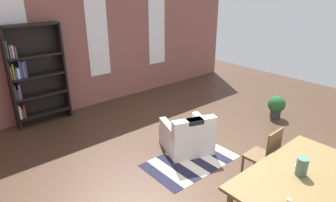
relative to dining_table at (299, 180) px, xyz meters
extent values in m
plane|color=#453022|center=(0.20, 0.86, -0.68)|extent=(11.63, 11.63, 0.00)
cube|color=#8F564E|center=(0.20, 5.39, 0.99)|extent=(8.79, 0.12, 3.34)
cube|color=white|center=(-1.62, 5.32, 1.16)|extent=(0.55, 0.02, 2.17)
cube|color=white|center=(0.20, 5.32, 1.16)|extent=(0.55, 0.02, 2.17)
cube|color=white|center=(2.01, 5.32, 1.16)|extent=(0.55, 0.02, 2.17)
cube|color=brown|center=(0.00, 0.00, 0.06)|extent=(1.86, 0.97, 0.04)
cylinder|color=brown|center=(0.83, 0.38, -0.32)|extent=(0.07, 0.07, 0.72)
cylinder|color=#4C7266|center=(-0.01, 0.00, 0.20)|extent=(0.14, 0.14, 0.23)
cylinder|color=silver|center=(-0.56, -0.15, 0.10)|extent=(0.04, 0.04, 0.04)
cylinder|color=silver|center=(0.10, 0.11, 0.10)|extent=(0.04, 0.04, 0.03)
cube|color=brown|center=(0.42, 0.78, -0.23)|extent=(0.41, 0.41, 0.04)
cube|color=brown|center=(0.42, 0.60, 0.02)|extent=(0.38, 0.04, 0.50)
cylinder|color=brown|center=(0.59, 0.97, -0.46)|extent=(0.04, 0.04, 0.43)
cylinder|color=brown|center=(0.23, 0.96, -0.46)|extent=(0.04, 0.04, 0.43)
cylinder|color=brown|center=(0.60, 0.61, -0.46)|extent=(0.04, 0.04, 0.43)
cylinder|color=brown|center=(0.24, 0.60, -0.46)|extent=(0.04, 0.04, 0.43)
cube|color=black|center=(-1.91, 5.14, 0.40)|extent=(0.04, 0.28, 2.15)
cube|color=black|center=(-0.81, 5.14, 0.40)|extent=(0.04, 0.28, 2.15)
cube|color=black|center=(-1.36, 5.27, 0.40)|extent=(1.15, 0.01, 2.15)
cube|color=black|center=(-1.36, 5.14, -0.46)|extent=(1.11, 0.28, 0.04)
cube|color=white|center=(-1.87, 5.14, -0.30)|extent=(0.05, 0.22, 0.29)
cube|color=#33724C|center=(-1.81, 5.14, -0.34)|extent=(0.03, 0.14, 0.21)
cube|color=#B22D28|center=(-1.78, 5.14, -0.30)|extent=(0.03, 0.18, 0.28)
cube|color=black|center=(-1.36, 5.14, -0.03)|extent=(1.11, 0.28, 0.04)
cube|color=#4C4C51|center=(-1.87, 5.14, 0.14)|extent=(0.04, 0.19, 0.31)
cube|color=#33724C|center=(-1.83, 5.14, 0.09)|extent=(0.03, 0.19, 0.20)
cube|color=#8C4C8C|center=(-1.79, 5.14, 0.14)|extent=(0.04, 0.21, 0.31)
cube|color=black|center=(-1.36, 5.14, 0.40)|extent=(1.11, 0.28, 0.04)
cube|color=gold|center=(-1.88, 5.14, 0.55)|extent=(0.03, 0.15, 0.27)
cube|color=gold|center=(-1.83, 5.14, 0.58)|extent=(0.03, 0.19, 0.32)
cube|color=#284C8C|center=(-1.80, 5.14, 0.52)|extent=(0.03, 0.23, 0.21)
cube|color=white|center=(-1.75, 5.14, 0.53)|extent=(0.05, 0.19, 0.22)
cube|color=#284C8C|center=(-1.69, 5.14, 0.60)|extent=(0.05, 0.16, 0.36)
cube|color=#8C4C8C|center=(-1.64, 5.14, 0.59)|extent=(0.03, 0.19, 0.33)
cube|color=#284C8C|center=(-1.60, 5.14, 0.60)|extent=(0.04, 0.18, 0.36)
cube|color=black|center=(-1.36, 5.14, 0.83)|extent=(1.11, 0.28, 0.04)
cube|color=#33724C|center=(-1.87, 5.14, 1.02)|extent=(0.04, 0.18, 0.35)
cube|color=#8C4C8C|center=(-1.82, 5.14, 0.97)|extent=(0.04, 0.23, 0.25)
cube|color=white|center=(-1.77, 5.14, 0.97)|extent=(0.03, 0.19, 0.25)
cube|color=#4C4C51|center=(-1.73, 5.14, 0.96)|extent=(0.03, 0.24, 0.22)
cube|color=black|center=(-1.36, 5.14, 1.45)|extent=(1.11, 0.28, 0.04)
cube|color=white|center=(0.25, 2.23, -0.48)|extent=(1.02, 1.02, 0.40)
cube|color=white|center=(0.14, 1.92, -0.10)|extent=(0.81, 0.42, 0.35)
cube|color=white|center=(0.57, 2.11, -0.20)|extent=(0.35, 0.72, 0.15)
cube|color=white|center=(-0.07, 2.34, -0.20)|extent=(0.35, 0.72, 0.15)
cube|color=black|center=(0.14, 1.92, 0.03)|extent=(0.32, 0.25, 0.08)
cylinder|color=#333338|center=(2.76, 1.88, -0.59)|extent=(0.23, 0.23, 0.18)
sphere|color=#235B2D|center=(2.76, 1.88, -0.34)|extent=(0.39, 0.39, 0.39)
cube|color=#1E1E33|center=(-0.68, 1.87, -0.67)|extent=(0.20, 0.95, 0.01)
cube|color=silver|center=(-0.48, 1.87, -0.67)|extent=(0.20, 0.95, 0.01)
cube|color=#1E1E33|center=(-0.29, 1.87, -0.67)|extent=(0.20, 0.95, 0.01)
cube|color=silver|center=(-0.09, 1.87, -0.67)|extent=(0.20, 0.95, 0.01)
cube|color=#1E1E33|center=(0.11, 1.87, -0.67)|extent=(0.20, 0.95, 0.01)
cube|color=silver|center=(0.30, 1.87, -0.67)|extent=(0.20, 0.95, 0.01)
cube|color=#1E1E33|center=(0.50, 1.87, -0.67)|extent=(0.20, 0.95, 0.01)
cube|color=silver|center=(0.70, 1.87, -0.67)|extent=(0.20, 0.95, 0.01)
camera|label=1|loc=(-3.09, -1.18, 2.20)|focal=31.06mm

